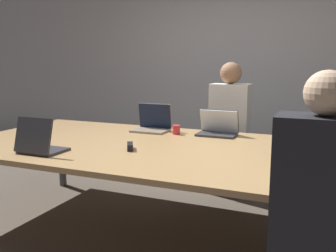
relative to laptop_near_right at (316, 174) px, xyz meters
name	(u,v)px	position (x,y,z in m)	size (l,w,h in m)	color
ground_plane	(176,234)	(-1.05, 0.59, -0.81)	(24.00, 24.00, 0.00)	brown
curtain_wall	(238,63)	(-1.05, 2.76, 0.59)	(12.00, 0.06, 2.80)	#ADADB2
conference_table	(177,153)	(-1.05, 0.59, -0.12)	(3.72, 1.67, 0.74)	tan
laptop_near_right	(316,174)	(0.00, 0.00, 0.00)	(0.34, 0.26, 0.25)	silver
person_near_right	(317,233)	(0.03, -0.45, -0.15)	(0.40, 0.24, 1.38)	#2D2D38
laptop_far_center	(218,128)	(-0.89, 1.22, 0.00)	(0.36, 0.24, 0.24)	#333338
person_far_center	(229,131)	(-0.90, 1.73, -0.12)	(0.40, 0.24, 1.42)	#2D2D38
laptop_near_left	(39,143)	(-1.93, 0.01, 0.01)	(0.32, 0.27, 0.27)	#333338
laptop_far_midleft	(153,123)	(-1.55, 1.19, 0.00)	(0.35, 0.26, 0.27)	gray
cup_far_midleft	(176,130)	(-1.26, 1.11, -0.03)	(0.07, 0.07, 0.09)	red
stapler	(130,146)	(-1.36, 0.38, -0.05)	(0.11, 0.15, 0.05)	black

